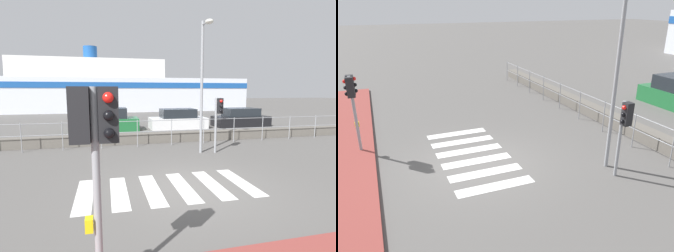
% 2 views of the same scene
% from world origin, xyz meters
% --- Properties ---
extents(ground_plane, '(160.00, 160.00, 0.00)m').
position_xyz_m(ground_plane, '(0.00, 0.00, 0.00)').
color(ground_plane, '#565451').
extents(crosswalk, '(4.95, 2.40, 0.01)m').
position_xyz_m(crosswalk, '(-0.72, 0.00, 0.00)').
color(crosswalk, silver).
rests_on(crosswalk, ground_plane).
extents(seawall, '(24.90, 0.55, 0.51)m').
position_xyz_m(seawall, '(0.00, 6.59, 0.26)').
color(seawall, '#605B54').
rests_on(seawall, ground_plane).
extents(harbor_fence, '(22.45, 0.04, 1.34)m').
position_xyz_m(harbor_fence, '(0.00, 5.71, 0.86)').
color(harbor_fence, gray).
rests_on(harbor_fence, ground_plane).
extents(traffic_light_near, '(0.58, 0.41, 2.79)m').
position_xyz_m(traffic_light_near, '(-2.50, -3.64, 2.18)').
color(traffic_light_near, gray).
rests_on(traffic_light_near, ground_plane).
extents(traffic_light_far, '(0.34, 0.32, 2.42)m').
position_xyz_m(traffic_light_far, '(2.46, 3.67, 1.78)').
color(traffic_light_far, gray).
rests_on(traffic_light_far, ground_plane).
extents(streetlamp, '(0.32, 0.98, 5.63)m').
position_xyz_m(streetlamp, '(1.72, 3.66, 3.51)').
color(streetlamp, gray).
rests_on(streetlamp, ground_plane).
extents(ferry_boat, '(34.00, 8.38, 8.60)m').
position_xyz_m(ferry_boat, '(-0.82, 30.57, 2.88)').
color(ferry_boat, silver).
rests_on(ferry_boat, ground_plane).
extents(parked_car_green, '(4.01, 1.81, 1.57)m').
position_xyz_m(parked_car_green, '(-2.14, 11.49, 0.67)').
color(parked_car_green, '#1E6633').
rests_on(parked_car_green, ground_plane).
extents(parked_car_white, '(4.13, 1.85, 1.43)m').
position_xyz_m(parked_car_white, '(2.81, 11.49, 0.61)').
color(parked_car_white, silver).
rests_on(parked_car_white, ground_plane).
extents(parked_car_black, '(4.26, 1.84, 1.40)m').
position_xyz_m(parked_car_black, '(7.89, 11.49, 0.60)').
color(parked_car_black, black).
rests_on(parked_car_black, ground_plane).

